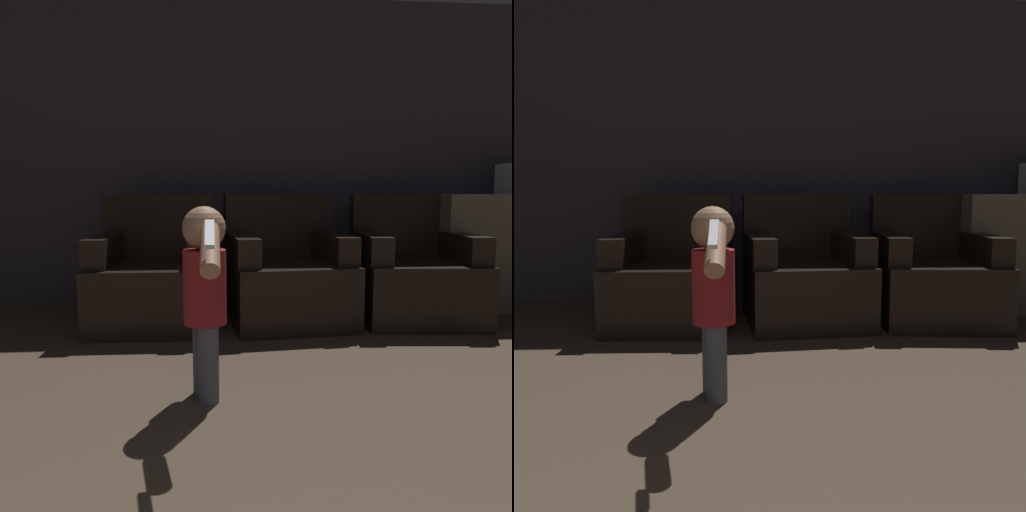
{
  "view_description": "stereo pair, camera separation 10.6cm",
  "coord_description": "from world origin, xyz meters",
  "views": [
    {
      "loc": [
        -0.06,
        0.07,
        0.96
      ],
      "look_at": [
        0.19,
        3.01,
        0.59
      ],
      "focal_mm": 35.0,
      "sensor_mm": 36.0,
      "label": 1
    },
    {
      "loc": [
        0.04,
        0.06,
        0.96
      ],
      "look_at": [
        0.19,
        3.01,
        0.59
      ],
      "focal_mm": 35.0,
      "sensor_mm": 36.0,
      "label": 2
    }
  ],
  "objects": [
    {
      "name": "armchair_middle",
      "position": [
        0.48,
        3.73,
        0.33
      ],
      "size": [
        0.93,
        0.96,
        0.95
      ],
      "rotation": [
        0.0,
        0.0,
        0.1
      ],
      "color": "black",
      "rests_on": "ground_plane"
    },
    {
      "name": "person_toddler",
      "position": [
        -0.1,
        2.32,
        0.53
      ],
      "size": [
        0.2,
        0.61,
        0.9
      ],
      "rotation": [
        0.0,
        0.0,
        1.8
      ],
      "color": "#474C56",
      "rests_on": "ground_plane"
    },
    {
      "name": "armchair_right",
      "position": [
        1.47,
        3.73,
        0.33
      ],
      "size": [
        0.91,
        0.95,
        0.95
      ],
      "rotation": [
        0.0,
        0.0,
        -0.08
      ],
      "color": "black",
      "rests_on": "ground_plane"
    },
    {
      "name": "wall_back",
      "position": [
        0.0,
        4.5,
        1.3
      ],
      "size": [
        8.4,
        0.05,
        2.6
      ],
      "color": "#3D3842",
      "rests_on": "ground_plane"
    },
    {
      "name": "armchair_left",
      "position": [
        -0.49,
        3.73,
        0.33
      ],
      "size": [
        0.87,
        0.9,
        0.95
      ],
      "rotation": [
        0.0,
        0.0,
        -0.02
      ],
      "color": "black",
      "rests_on": "ground_plane"
    }
  ]
}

